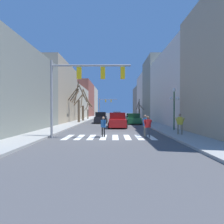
{
  "coord_description": "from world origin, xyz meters",
  "views": [
    {
      "loc": [
        0.31,
        -13.92,
        2.04
      ],
      "look_at": [
        -0.05,
        27.5,
        1.63
      ],
      "focal_mm": 28.0,
      "sensor_mm": 36.0,
      "label": 1
    }
  ],
  "objects_px": {
    "street_tree_right_mid": "(88,111)",
    "pedestrian_waiting_at_curb": "(180,122)",
    "street_tree_left_near": "(83,106)",
    "traffic_signal_far": "(105,103)",
    "car_at_intersection": "(133,119)",
    "pedestrian_near_right_corner": "(148,125)",
    "pedestrian_crossing_street": "(145,123)",
    "car_parked_right_mid": "(101,118)",
    "pedestrian_on_right_sidewalk": "(103,125)",
    "car_parked_left_mid": "(117,116)",
    "street_tree_right_far": "(78,103)",
    "street_lamp_right_corner": "(174,100)",
    "car_parked_right_near": "(117,115)",
    "car_driving_toward_lane": "(117,121)",
    "traffic_signal_near": "(82,81)",
    "car_driving_away_lane": "(101,115)",
    "street_tree_left_far": "(139,110)"
  },
  "relations": [
    {
      "from": "car_driving_toward_lane",
      "to": "car_driving_away_lane",
      "type": "relative_size",
      "value": 0.92
    },
    {
      "from": "car_parked_right_mid",
      "to": "pedestrian_waiting_at_curb",
      "type": "bearing_deg",
      "value": 26.41
    },
    {
      "from": "pedestrian_crossing_street",
      "to": "car_at_intersection",
      "type": "bearing_deg",
      "value": 23.4
    },
    {
      "from": "street_tree_right_far",
      "to": "street_tree_left_far",
      "type": "bearing_deg",
      "value": 42.43
    },
    {
      "from": "traffic_signal_near",
      "to": "pedestrian_waiting_at_curb",
      "type": "distance_m",
      "value": 8.22
    },
    {
      "from": "street_tree_right_far",
      "to": "street_tree_right_mid",
      "type": "bearing_deg",
      "value": 89.81
    },
    {
      "from": "street_tree_right_far",
      "to": "street_lamp_right_corner",
      "type": "bearing_deg",
      "value": -43.33
    },
    {
      "from": "traffic_signal_near",
      "to": "pedestrian_near_right_corner",
      "type": "xyz_separation_m",
      "value": [
        4.88,
        0.2,
        -3.25
      ]
    },
    {
      "from": "pedestrian_crossing_street",
      "to": "car_parked_right_mid",
      "type": "bearing_deg",
      "value": 43.1
    },
    {
      "from": "car_driving_away_lane",
      "to": "pedestrian_crossing_street",
      "type": "distance_m",
      "value": 38.13
    },
    {
      "from": "car_driving_away_lane",
      "to": "street_tree_right_far",
      "type": "height_order",
      "value": "street_tree_right_far"
    },
    {
      "from": "car_parked_right_near",
      "to": "car_driving_toward_lane",
      "type": "bearing_deg",
      "value": 178.88
    },
    {
      "from": "traffic_signal_far",
      "to": "car_at_intersection",
      "type": "xyz_separation_m",
      "value": [
        5.83,
        -29.74,
        -3.56
      ]
    },
    {
      "from": "car_parked_left_mid",
      "to": "street_tree_left_far",
      "type": "relative_size",
      "value": 1.04
    },
    {
      "from": "traffic_signal_near",
      "to": "street_lamp_right_corner",
      "type": "relative_size",
      "value": 1.46
    },
    {
      "from": "street_tree_right_far",
      "to": "street_tree_right_mid",
      "type": "distance_m",
      "value": 11.0
    },
    {
      "from": "street_lamp_right_corner",
      "to": "car_parked_left_mid",
      "type": "distance_m",
      "value": 21.52
    },
    {
      "from": "traffic_signal_near",
      "to": "car_driving_away_lane",
      "type": "relative_size",
      "value": 1.21
    },
    {
      "from": "traffic_signal_near",
      "to": "car_at_intersection",
      "type": "bearing_deg",
      "value": 68.77
    },
    {
      "from": "pedestrian_on_right_sidewalk",
      "to": "pedestrian_waiting_at_curb",
      "type": "distance_m",
      "value": 6.01
    },
    {
      "from": "car_driving_toward_lane",
      "to": "street_tree_right_far",
      "type": "bearing_deg",
      "value": 40.89
    },
    {
      "from": "car_driving_away_lane",
      "to": "car_at_intersection",
      "type": "bearing_deg",
      "value": -165.5
    },
    {
      "from": "car_parked_right_near",
      "to": "pedestrian_waiting_at_curb",
      "type": "distance_m",
      "value": 30.31
    },
    {
      "from": "street_tree_right_mid",
      "to": "street_lamp_right_corner",
      "type": "bearing_deg",
      "value": -62.14
    },
    {
      "from": "street_lamp_right_corner",
      "to": "pedestrian_on_right_sidewalk",
      "type": "height_order",
      "value": "street_lamp_right_corner"
    },
    {
      "from": "street_tree_right_far",
      "to": "car_driving_toward_lane",
      "type": "bearing_deg",
      "value": -49.11
    },
    {
      "from": "street_tree_left_near",
      "to": "pedestrian_near_right_corner",
      "type": "bearing_deg",
      "value": -67.08
    },
    {
      "from": "street_lamp_right_corner",
      "to": "pedestrian_waiting_at_curb",
      "type": "bearing_deg",
      "value": -101.4
    },
    {
      "from": "traffic_signal_far",
      "to": "car_parked_left_mid",
      "type": "distance_m",
      "value": 19.04
    },
    {
      "from": "street_lamp_right_corner",
      "to": "street_tree_left_far",
      "type": "bearing_deg",
      "value": 90.6
    },
    {
      "from": "traffic_signal_near",
      "to": "street_tree_right_far",
      "type": "distance_m",
      "value": 15.52
    },
    {
      "from": "street_tree_left_near",
      "to": "car_driving_away_lane",
      "type": "bearing_deg",
      "value": 84.37
    },
    {
      "from": "street_tree_left_near",
      "to": "car_parked_right_mid",
      "type": "bearing_deg",
      "value": -46.92
    },
    {
      "from": "traffic_signal_near",
      "to": "car_parked_right_near",
      "type": "relative_size",
      "value": 1.39
    },
    {
      "from": "street_lamp_right_corner",
      "to": "car_parked_right_mid",
      "type": "height_order",
      "value": "street_lamp_right_corner"
    },
    {
      "from": "car_driving_away_lane",
      "to": "street_tree_left_near",
      "type": "distance_m",
      "value": 19.83
    },
    {
      "from": "street_tree_right_mid",
      "to": "pedestrian_waiting_at_curb",
      "type": "bearing_deg",
      "value": -66.5
    },
    {
      "from": "car_parked_left_mid",
      "to": "car_at_intersection",
      "type": "xyz_separation_m",
      "value": [
        2.22,
        -11.37,
        -0.05
      ]
    },
    {
      "from": "pedestrian_waiting_at_curb",
      "to": "street_tree_left_near",
      "type": "xyz_separation_m",
      "value": [
        -10.76,
        18.35,
        1.72
      ]
    },
    {
      "from": "traffic_signal_near",
      "to": "pedestrian_near_right_corner",
      "type": "height_order",
      "value": "traffic_signal_near"
    },
    {
      "from": "street_tree_right_mid",
      "to": "street_tree_left_near",
      "type": "bearing_deg",
      "value": -88.83
    },
    {
      "from": "street_tree_left_far",
      "to": "street_tree_left_near",
      "type": "distance_m",
      "value": 12.79
    },
    {
      "from": "car_at_intersection",
      "to": "pedestrian_waiting_at_curb",
      "type": "height_order",
      "value": "pedestrian_waiting_at_curb"
    },
    {
      "from": "car_driving_toward_lane",
      "to": "street_tree_left_far",
      "type": "relative_size",
      "value": 1.02
    },
    {
      "from": "traffic_signal_near",
      "to": "car_driving_toward_lane",
      "type": "bearing_deg",
      "value": 70.8
    },
    {
      "from": "street_tree_left_far",
      "to": "street_tree_left_near",
      "type": "xyz_separation_m",
      "value": [
        -11.18,
        -6.17,
        0.74
      ]
    },
    {
      "from": "pedestrian_on_right_sidewalk",
      "to": "car_parked_left_mid",
      "type": "bearing_deg",
      "value": -43.44
    },
    {
      "from": "pedestrian_crossing_street",
      "to": "street_tree_right_mid",
      "type": "relative_size",
      "value": 0.42
    },
    {
      "from": "pedestrian_on_right_sidewalk",
      "to": "street_tree_left_far",
      "type": "xyz_separation_m",
      "value": [
        6.42,
        24.95,
        1.17
      ]
    },
    {
      "from": "car_parked_left_mid",
      "to": "car_driving_away_lane",
      "type": "height_order",
      "value": "car_parked_left_mid"
    }
  ]
}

